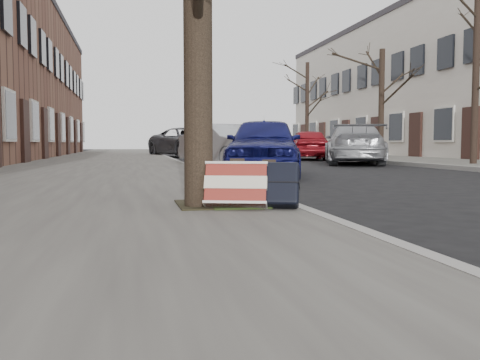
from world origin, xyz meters
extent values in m
plane|color=black|center=(0.00, 0.00, 0.00)|extent=(120.00, 120.00, 0.00)
cube|color=#67645E|center=(-3.70, 15.00, 0.06)|extent=(5.00, 70.00, 0.12)
cube|color=slate|center=(7.80, 15.00, 0.06)|extent=(4.00, 70.00, 0.12)
cube|color=black|center=(-2.00, 1.20, 0.13)|extent=(0.85, 0.85, 0.02)
cube|color=maroon|center=(-1.90, 0.84, 0.34)|extent=(0.64, 0.47, 0.44)
cube|color=black|center=(-1.60, 0.82, 0.35)|extent=(0.67, 0.53, 0.46)
imported|color=#101253|center=(0.07, 7.58, 0.67)|extent=(2.64, 4.22, 1.34)
imported|color=#A5A9AD|center=(0.06, 12.44, 0.67)|extent=(2.72, 4.31, 1.34)
imported|color=#39393E|center=(0.05, 23.32, 0.76)|extent=(4.20, 6.03, 1.53)
imported|color=#95979C|center=(4.70, 13.24, 0.68)|extent=(3.34, 5.06, 1.36)
imported|color=maroon|center=(4.76, 18.34, 0.67)|extent=(2.39, 4.16, 1.33)
cylinder|color=black|center=(7.20, 10.19, 2.78)|extent=(0.20, 0.20, 5.33)
cylinder|color=black|center=(7.20, 16.26, 2.33)|extent=(0.23, 0.23, 4.42)
cylinder|color=black|center=(7.20, 25.63, 2.74)|extent=(0.22, 0.22, 5.24)
camera|label=1|loc=(-2.88, -4.08, 0.74)|focal=40.00mm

